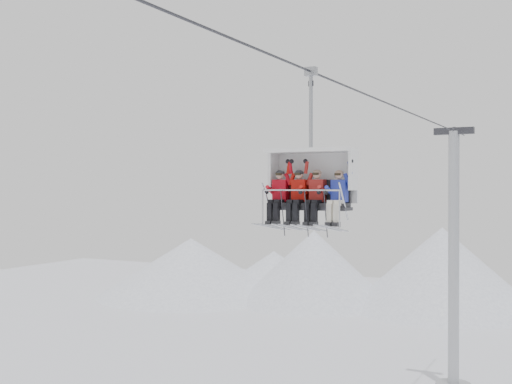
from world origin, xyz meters
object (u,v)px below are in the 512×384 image
at_px(chairlift_carrier, 313,177).
at_px(skier_center_right, 316,196).
at_px(skier_far_left, 279,196).
at_px(skier_center_left, 298,196).
at_px(skier_far_right, 338,196).
at_px(lift_tower_right, 454,277).

relative_size(chairlift_carrier, skier_center_right, 2.36).
xyz_separation_m(skier_far_left, skier_center_left, (0.53, 0.00, 0.00)).
distance_m(skier_center_right, skier_far_right, 0.57).
bearing_deg(lift_tower_right, skier_center_right, -89.37).
distance_m(lift_tower_right, skier_far_right, 19.72).
bearing_deg(skier_far_left, skier_center_left, 0.00).
bearing_deg(skier_far_right, skier_center_right, 179.73).
bearing_deg(skier_center_left, lift_tower_right, 89.18).
distance_m(lift_tower_right, chairlift_carrier, 19.52).
xyz_separation_m(lift_tower_right, chairlift_carrier, (0.00, -18.91, 4.86)).
bearing_deg(lift_tower_right, skier_far_left, -92.40).
distance_m(skier_far_left, skier_center_right, 1.01).
height_order(chairlift_carrier, skier_center_left, chairlift_carrier).
relative_size(lift_tower_right, skier_center_left, 7.99).
distance_m(lift_tower_right, skier_center_right, 19.71).
height_order(chairlift_carrier, skier_far_right, chairlift_carrier).
bearing_deg(skier_center_left, skier_far_right, -0.15).
bearing_deg(skier_far_right, skier_far_left, 179.90).
xyz_separation_m(lift_tower_right, skier_center_right, (0.21, -19.21, 4.40)).
bearing_deg(skier_center_right, skier_far_right, -0.27).
bearing_deg(chairlift_carrier, lift_tower_right, 90.00).
height_order(chairlift_carrier, skier_center_right, chairlift_carrier).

